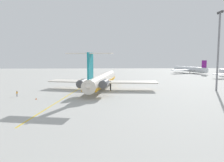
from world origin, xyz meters
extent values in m
plane|color=#ADADA8|center=(0.00, 0.00, 0.00)|extent=(294.56, 294.56, 0.00)
cylinder|color=silver|center=(5.13, 6.99, 3.84)|extent=(43.27, 12.25, 4.60)
cone|color=silver|center=(-16.10, 10.85, 3.84)|extent=(5.51, 5.20, 4.42)
cone|color=silver|center=(26.35, 3.13, 4.25)|extent=(7.30, 5.05, 3.91)
cube|color=orange|center=(5.13, 6.99, 2.80)|extent=(42.35, 12.17, 1.01)
cube|color=silver|center=(2.06, -4.54, 3.03)|extent=(12.29, 20.42, 0.46)
cube|color=silver|center=(6.31, 18.86, 3.03)|extent=(8.61, 19.66, 0.46)
cylinder|color=#515156|center=(19.09, 0.69, 4.18)|extent=(6.14, 3.66, 2.67)
cube|color=silver|center=(19.23, 1.47, 4.18)|extent=(3.66, 2.06, 0.55)
cylinder|color=#515156|center=(20.41, 7.97, 4.18)|extent=(6.14, 3.66, 2.67)
cube|color=silver|center=(20.27, 7.18, 4.18)|extent=(3.66, 2.06, 0.55)
cube|color=teal|center=(23.52, 3.64, 10.21)|extent=(6.21, 1.57, 8.15)
cube|color=silver|center=(23.33, -0.08, 13.96)|extent=(5.45, 7.38, 0.32)
cube|color=silver|center=(24.65, 7.19, 13.96)|extent=(5.45, 7.38, 0.32)
cylinder|color=black|center=(-7.84, 9.35, 1.75)|extent=(0.51, 0.51, 3.49)
cylinder|color=black|center=(5.88, 3.11, 1.75)|extent=(0.51, 0.51, 3.49)
cylinder|color=black|center=(7.20, 10.35, 1.75)|extent=(0.51, 0.51, 3.49)
cylinder|color=silver|center=(-78.88, 74.20, 2.95)|extent=(30.87, 16.18, 3.82)
cone|color=silver|center=(-93.56, 67.86, 2.95)|extent=(4.31, 4.57, 3.63)
cube|color=silver|center=(-75.23, 65.74, 2.57)|extent=(10.89, 15.61, 0.46)
cube|color=silver|center=(-82.53, 82.65, 2.57)|extent=(10.89, 15.61, 0.46)
cube|color=#7A197F|center=(-66.43, 79.57, 7.47)|extent=(3.98, 2.00, 5.21)
cylinder|color=black|center=(-78.88, 74.20, 1.29)|extent=(0.46, 0.46, 2.57)
cone|color=silver|center=(-54.25, 85.88, 2.94)|extent=(3.72, 4.13, 3.62)
cylinder|color=black|center=(-19.21, -15.19, 0.40)|extent=(0.10, 0.10, 0.79)
cylinder|color=black|center=(-19.33, -15.12, 0.40)|extent=(0.10, 0.10, 0.79)
cylinder|color=#191E4C|center=(-19.27, -15.16, 1.10)|extent=(0.27, 0.27, 0.63)
sphere|color=#8C6647|center=(-19.27, -15.16, 1.54)|extent=(0.25, 0.25, 0.25)
cylinder|color=#191E4C|center=(-19.12, -15.25, 1.13)|extent=(0.07, 0.07, 0.53)
cylinder|color=#191E4C|center=(-19.42, -15.06, 1.13)|extent=(0.07, 0.07, 0.53)
cylinder|color=black|center=(19.63, -20.74, 0.44)|extent=(0.11, 0.11, 0.87)
cylinder|color=black|center=(19.55, -20.61, 0.44)|extent=(0.11, 0.11, 0.87)
cylinder|color=orange|center=(19.59, -20.67, 1.22)|extent=(0.29, 0.29, 0.69)
sphere|color=brown|center=(19.59, -20.67, 1.70)|extent=(0.27, 0.27, 0.27)
cylinder|color=orange|center=(19.68, -20.84, 1.25)|extent=(0.08, 0.08, 0.59)
cylinder|color=orange|center=(19.49, -20.50, 1.25)|extent=(0.08, 0.08, 0.59)
cylinder|color=black|center=(-22.50, -3.72, 0.42)|extent=(0.10, 0.10, 0.84)
cylinder|color=black|center=(-22.38, -3.64, 0.42)|extent=(0.10, 0.10, 0.84)
cylinder|color=yellow|center=(-22.44, -3.68, 1.17)|extent=(0.28, 0.28, 0.66)
sphere|color=brown|center=(-22.44, -3.68, 1.63)|extent=(0.26, 0.26, 0.26)
cylinder|color=yellow|center=(-22.60, -3.78, 1.20)|extent=(0.08, 0.08, 0.56)
cylinder|color=yellow|center=(-22.28, -3.58, 1.20)|extent=(0.08, 0.08, 0.56)
cone|color=#EA590F|center=(-16.39, 25.99, 0.28)|extent=(0.40, 0.40, 0.55)
cone|color=#EA590F|center=(25.17, -12.84, 0.28)|extent=(0.40, 0.40, 0.55)
cube|color=gold|center=(5.13, -2.60, 0.00)|extent=(95.77, 12.09, 0.01)
cylinder|color=slate|center=(9.72, 50.69, 14.39)|extent=(0.70, 0.70, 28.77)
cube|color=#424244|center=(9.72, 50.69, 29.27)|extent=(4.00, 0.60, 0.60)
cube|color=#2D2D30|center=(8.22, 50.69, 28.92)|extent=(0.70, 0.50, 0.44)
cube|color=#2D2D30|center=(11.22, 50.69, 28.92)|extent=(0.70, 0.50, 0.44)
camera|label=1|loc=(93.91, 7.93, 13.20)|focal=36.39mm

